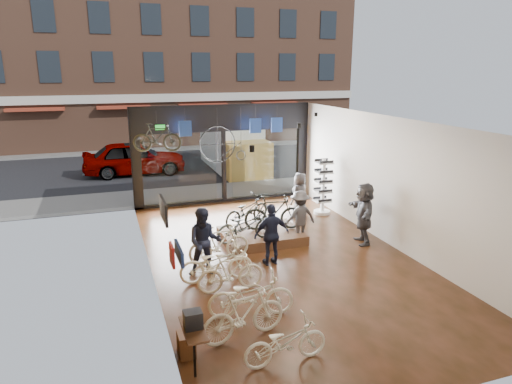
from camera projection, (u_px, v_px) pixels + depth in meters
name	position (u px, v px, depth m)	size (l,w,h in m)	color
ground_plane	(280.00, 258.00, 12.76)	(7.00, 12.00, 0.04)	black
ceiling	(282.00, 121.00, 11.75)	(7.00, 12.00, 0.04)	black
wall_left	(147.00, 205.00, 11.16)	(0.04, 12.00, 3.80)	olive
wall_right	(392.00, 182.00, 13.35)	(0.04, 12.00, 3.80)	beige
wall_back	(431.00, 294.00, 6.75)	(7.00, 0.04, 3.80)	beige
storefront	(224.00, 154.00, 17.74)	(7.00, 0.26, 3.80)	black
exit_sign	(160.00, 127.00, 16.58)	(0.35, 0.06, 0.18)	#198C26
street_road	(185.00, 160.00, 26.46)	(30.00, 18.00, 0.02)	black
sidewalk_near	(217.00, 192.00, 19.32)	(30.00, 2.40, 0.12)	slate
sidewalk_far	(174.00, 148.00, 30.10)	(30.00, 2.00, 0.12)	slate
opposite_building	(163.00, 39.00, 30.56)	(26.00, 5.00, 14.00)	brown
street_car	(134.00, 158.00, 22.57)	(1.98, 4.92, 1.68)	gray
box_truck	(236.00, 146.00, 23.06)	(2.22, 6.66, 2.63)	silver
floor_bike_0	(285.00, 342.00, 8.12)	(0.55, 1.59, 0.84)	silver
floor_bike_1	(244.00, 314.00, 8.81)	(0.50, 1.77, 1.07)	silver
floor_bike_2	(251.00, 295.00, 9.64)	(0.64, 1.84, 0.97)	silver
floor_bike_3	(231.00, 272.00, 10.73)	(0.46, 1.62, 0.97)	silver
floor_bike_4	(216.00, 263.00, 11.24)	(0.64, 1.83, 0.96)	silver
floor_bike_5	(219.00, 243.00, 12.41)	(0.49, 1.73, 1.04)	silver
display_platform	(261.00, 236.00, 14.00)	(2.40, 1.80, 0.30)	#48311B
display_bike_left	(246.00, 226.00, 13.08)	(0.62, 1.77, 0.93)	black
display_bike_mid	(274.00, 213.00, 13.98)	(0.51, 1.82, 1.09)	black
display_bike_right	(247.00, 211.00, 14.39)	(0.63, 1.81, 0.95)	black
customer_1	(205.00, 242.00, 11.49)	(0.87, 0.68, 1.79)	#161C33
customer_2	(272.00, 234.00, 12.15)	(0.99, 0.41, 1.69)	#161C33
customer_3	(300.00, 216.00, 13.79)	(1.03, 0.59, 1.60)	#3F3F44
customer_4	(300.00, 195.00, 16.07)	(0.79, 0.51, 1.61)	#3F3F44
customer_5	(364.00, 213.00, 13.62)	(1.74, 0.55, 1.87)	#3F3F44
sunglasses_rack	(323.00, 187.00, 16.39)	(0.60, 0.49, 2.02)	white
wall_merch	(177.00, 289.00, 8.17)	(0.40, 2.40, 2.60)	navy
penny_farthing	(225.00, 145.00, 16.12)	(1.63, 0.06, 1.30)	black
hung_bike	(157.00, 138.00, 14.98)	(0.45, 1.58, 0.95)	black
jersey_left	(185.00, 129.00, 16.21)	(0.45, 0.03, 0.55)	#1E3F99
jersey_mid	(256.00, 126.00, 17.03)	(0.45, 0.03, 0.55)	#1E3F99
jersey_right	(277.00, 125.00, 17.29)	(0.45, 0.03, 0.55)	#1E3F99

